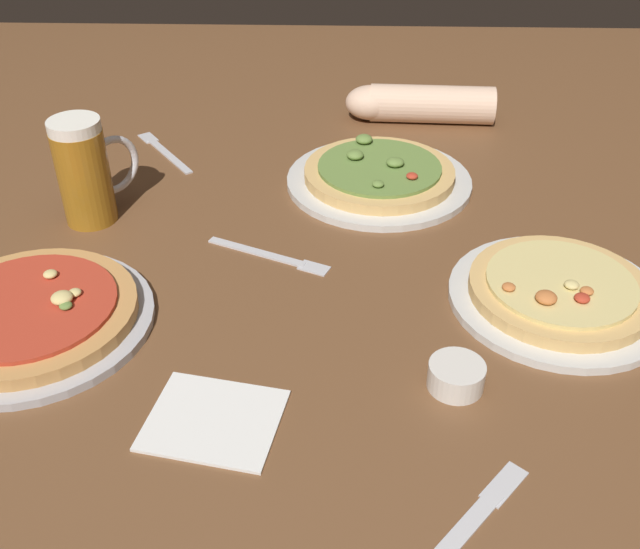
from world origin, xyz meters
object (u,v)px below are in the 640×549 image
Objects in this scene: pizza_plate_near at (31,315)px; fork_spare at (164,151)px; diner_arm at (414,104)px; fork_left at (271,255)px; ramekin_sauce at (456,376)px; beer_mug_dark at (86,171)px; pizza_plate_far at (379,176)px; knife_right at (462,531)px; napkin_folded at (214,419)px; pizza_plate_side at (559,292)px.

pizza_plate_near is 0.52m from fork_spare.
fork_left is at bearing -116.30° from diner_arm.
ramekin_sauce is 0.77m from fork_spare.
diner_arm is (0.55, 0.67, 0.02)m from pizza_plate_near.
diner_arm is (0.25, 0.50, 0.03)m from fork_left.
ramekin_sauce is (0.53, -0.37, -0.07)m from beer_mug_dark.
diner_arm is at bearing 50.82° from pizza_plate_near.
pizza_plate_far reaches higher than fork_spare.
pizza_plate_far is 0.28m from diner_arm.
knife_right and fork_spare have the same top height.
ramekin_sauce is 0.29m from napkin_folded.
pizza_plate_side is 0.23m from ramekin_sauce.
pizza_plate_near is 1.07× the size of pizza_plate_side.
pizza_plate_far is 0.70m from knife_right.
knife_right is at bearing -85.43° from pizza_plate_far.
beer_mug_dark is at bearing 160.48° from fork_left.
pizza_plate_near reaches higher than napkin_folded.
ramekin_sauce is 0.46× the size of napkin_folded.
diner_arm is (0.02, 0.97, 0.03)m from knife_right.
beer_mug_dark reaches higher than napkin_folded.
pizza_plate_near is at bearing 169.78° from ramekin_sauce.
pizza_plate_far is 0.29m from fork_left.
pizza_plate_side is 0.41m from knife_right.
pizza_plate_near is 2.16× the size of napkin_folded.
pizza_plate_near is 4.70× the size of ramekin_sauce.
knife_right is at bearing -91.34° from diner_arm.
knife_right is (0.26, -0.14, -0.00)m from napkin_folded.
diner_arm is at bearing 104.39° from pizza_plate_side.
pizza_plate_far is at bearing 70.01° from napkin_folded.
ramekin_sauce is (0.54, -0.10, -0.00)m from pizza_plate_near.
knife_right is at bearing -29.92° from pizza_plate_near.
beer_mug_dark is at bearing 88.67° from pizza_plate_near.
beer_mug_dark is at bearing -143.68° from diner_arm.
pizza_plate_near is at bearing -129.18° from diner_arm.
napkin_folded reaches higher than knife_right.
pizza_plate_near is 0.86m from diner_arm.
fork_left is at bearing 166.25° from pizza_plate_side.
pizza_plate_near is 1.07× the size of diner_arm.
fork_left is (0.30, 0.17, -0.01)m from pizza_plate_near.
ramekin_sauce is at bearing -133.28° from pizza_plate_side.
knife_right is (-0.02, -0.20, -0.01)m from ramekin_sauce.
fork_left is 0.56m from diner_arm.
diner_arm is at bearing 88.66° from knife_right.
diner_arm reaches higher than fork_spare.
pizza_plate_near is 0.60m from knife_right.
ramekin_sauce is at bearing 85.20° from knife_right.
ramekin_sauce is 0.39× the size of fork_spare.
pizza_plate_far is 0.50m from ramekin_sauce.
pizza_plate_near is 1.83× the size of fork_spare.
pizza_plate_side is (0.70, 0.07, -0.00)m from pizza_plate_near.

